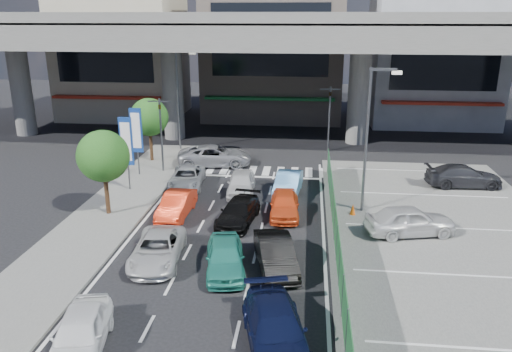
# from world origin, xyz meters

# --- Properties ---
(ground) EXTENTS (120.00, 120.00, 0.00)m
(ground) POSITION_xyz_m (0.00, 0.00, 0.00)
(ground) COLOR black
(ground) RESTS_ON ground
(parking_lot) EXTENTS (12.00, 28.00, 0.06)m
(parking_lot) POSITION_xyz_m (11.00, 2.00, 0.03)
(parking_lot) COLOR #585856
(parking_lot) RESTS_ON ground
(sidewalk_left) EXTENTS (4.00, 30.00, 0.12)m
(sidewalk_left) POSITION_xyz_m (-7.00, 4.00, 0.06)
(sidewalk_left) COLOR #585856
(sidewalk_left) RESTS_ON ground
(fence_run) EXTENTS (0.16, 22.00, 1.80)m
(fence_run) POSITION_xyz_m (5.30, 1.00, 0.90)
(fence_run) COLOR #205E2F
(fence_run) RESTS_ON ground
(expressway) EXTENTS (64.00, 14.00, 10.75)m
(expressway) POSITION_xyz_m (0.00, 22.00, 8.76)
(expressway) COLOR #63635E
(expressway) RESTS_ON ground
(building_west) EXTENTS (12.00, 10.90, 13.00)m
(building_west) POSITION_xyz_m (-16.00, 31.97, 6.49)
(building_west) COLOR #A79F87
(building_west) RESTS_ON ground
(building_center) EXTENTS (14.00, 10.90, 15.00)m
(building_center) POSITION_xyz_m (0.00, 32.97, 7.49)
(building_center) COLOR gray
(building_center) RESTS_ON ground
(building_east) EXTENTS (12.00, 10.90, 12.00)m
(building_east) POSITION_xyz_m (16.00, 31.97, 5.99)
(building_east) COLOR gray
(building_east) RESTS_ON ground
(traffic_light_left) EXTENTS (1.60, 1.24, 5.20)m
(traffic_light_left) POSITION_xyz_m (-6.20, 12.00, 3.94)
(traffic_light_left) COLOR #595B60
(traffic_light_left) RESTS_ON ground
(traffic_light_right) EXTENTS (1.60, 1.24, 5.20)m
(traffic_light_right) POSITION_xyz_m (5.50, 19.00, 3.94)
(traffic_light_right) COLOR #595B60
(traffic_light_right) RESTS_ON ground
(street_lamp_right) EXTENTS (1.65, 0.22, 8.00)m
(street_lamp_right) POSITION_xyz_m (7.17, 6.00, 4.77)
(street_lamp_right) COLOR #595B60
(street_lamp_right) RESTS_ON ground
(street_lamp_left) EXTENTS (1.65, 0.22, 8.00)m
(street_lamp_left) POSITION_xyz_m (-6.33, 18.00, 4.77)
(street_lamp_left) COLOR #595B60
(street_lamp_left) RESTS_ON ground
(signboard_near) EXTENTS (0.80, 0.14, 4.70)m
(signboard_near) POSITION_xyz_m (-7.20, 7.99, 3.06)
(signboard_near) COLOR #595B60
(signboard_near) RESTS_ON ground
(signboard_far) EXTENTS (0.80, 0.14, 4.70)m
(signboard_far) POSITION_xyz_m (-7.60, 10.99, 3.06)
(signboard_far) COLOR #595B60
(signboard_far) RESTS_ON ground
(tree_near) EXTENTS (2.80, 2.80, 4.80)m
(tree_near) POSITION_xyz_m (-7.00, 4.00, 3.39)
(tree_near) COLOR #382314
(tree_near) RESTS_ON ground
(tree_far) EXTENTS (2.80, 2.80, 4.80)m
(tree_far) POSITION_xyz_m (-7.80, 14.50, 3.39)
(tree_far) COLOR #382314
(tree_far) RESTS_ON ground
(van_white_back_left) EXTENTS (2.39, 4.29, 1.38)m
(van_white_back_left) POSITION_xyz_m (-3.35, -7.44, 0.69)
(van_white_back_left) COLOR white
(van_white_back_left) RESTS_ON ground
(minivan_navy_back) EXTENTS (2.98, 5.07, 1.38)m
(minivan_navy_back) POSITION_xyz_m (2.99, -6.53, 0.69)
(minivan_navy_back) COLOR black
(minivan_navy_back) RESTS_ON ground
(sedan_white_mid_left) EXTENTS (2.48, 4.66, 1.25)m
(sedan_white_mid_left) POSITION_xyz_m (-2.68, -1.07, 0.62)
(sedan_white_mid_left) COLOR silver
(sedan_white_mid_left) RESTS_ON ground
(taxi_teal_mid) EXTENTS (2.33, 4.28, 1.38)m
(taxi_teal_mid) POSITION_xyz_m (0.48, -1.60, 0.69)
(taxi_teal_mid) COLOR teal
(taxi_teal_mid) RESTS_ON ground
(hatch_black_mid_right) EXTENTS (2.39, 4.41, 1.38)m
(hatch_black_mid_right) POSITION_xyz_m (2.62, -1.10, 0.69)
(hatch_black_mid_right) COLOR black
(hatch_black_mid_right) RESTS_ON ground
(taxi_orange_left) EXTENTS (1.50, 3.98, 1.30)m
(taxi_orange_left) POSITION_xyz_m (-3.21, 4.29, 0.65)
(taxi_orange_left) COLOR red
(taxi_orange_left) RESTS_ON ground
(sedan_black_mid) EXTENTS (2.28, 4.40, 1.22)m
(sedan_black_mid) POSITION_xyz_m (0.31, 3.70, 0.61)
(sedan_black_mid) COLOR black
(sedan_black_mid) RESTS_ON ground
(taxi_orange_right) EXTENTS (1.74, 3.96, 1.33)m
(taxi_orange_right) POSITION_xyz_m (2.69, 4.94, 0.66)
(taxi_orange_right) COLOR #E94F1E
(taxi_orange_right) RESTS_ON ground
(wagon_silver_front_left) EXTENTS (2.42, 4.56, 1.22)m
(wagon_silver_front_left) POSITION_xyz_m (-3.80, 9.10, 0.61)
(wagon_silver_front_left) COLOR #A5A8AC
(wagon_silver_front_left) RESTS_ON ground
(sedan_white_front_mid) EXTENTS (1.88, 4.15, 1.38)m
(sedan_white_front_mid) POSITION_xyz_m (-0.14, 8.19, 0.69)
(sedan_white_front_mid) COLOR silver
(sedan_white_front_mid) RESTS_ON ground
(kei_truck_front_right) EXTENTS (1.79, 4.23, 1.36)m
(kei_truck_front_right) POSITION_xyz_m (2.74, 8.42, 0.68)
(kei_truck_front_right) COLOR #5A93C9
(kei_truck_front_right) RESTS_ON ground
(crossing_wagon_silver) EXTENTS (5.62, 3.15, 1.48)m
(crossing_wagon_silver) POSITION_xyz_m (-2.87, 14.00, 0.74)
(crossing_wagon_silver) COLOR gray
(crossing_wagon_silver) RESTS_ON ground
(parked_sedan_white) EXTENTS (4.71, 2.72, 1.51)m
(parked_sedan_white) POSITION_xyz_m (9.07, 3.01, 0.81)
(parked_sedan_white) COLOR silver
(parked_sedan_white) RESTS_ON parking_lot
(parked_sedan_dgrey) EXTENTS (4.84, 2.17, 1.38)m
(parked_sedan_dgrey) POSITION_xyz_m (13.86, 10.93, 0.75)
(parked_sedan_dgrey) COLOR #2A2A2F
(parked_sedan_dgrey) RESTS_ON parking_lot
(traffic_cone) EXTENTS (0.37, 0.37, 0.62)m
(traffic_cone) POSITION_xyz_m (6.45, 5.35, 0.37)
(traffic_cone) COLOR #FC5F0E
(traffic_cone) RESTS_ON parking_lot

